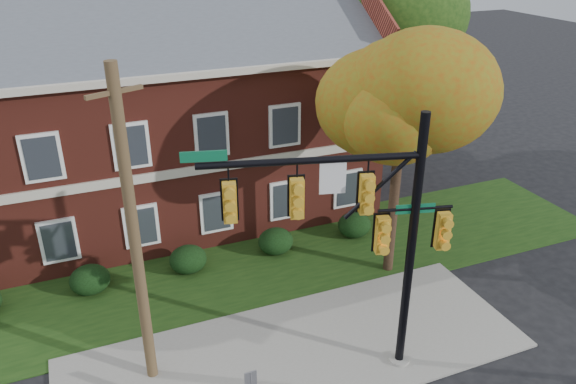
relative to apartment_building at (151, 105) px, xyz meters
name	(u,v)px	position (x,y,z in m)	size (l,w,h in m)	color
ground	(311,376)	(2.00, -11.95, -4.99)	(120.00, 120.00, 0.00)	black
sidewalk	(297,353)	(2.00, -10.95, -4.95)	(14.00, 5.00, 0.08)	gray
grass_strip	(246,269)	(2.00, -5.95, -4.97)	(30.00, 6.00, 0.04)	#193811
apartment_building	(151,105)	(0.00, 0.00, 0.00)	(18.80, 8.80, 9.74)	maroon
hedge_left	(90,280)	(-3.50, -5.25, -4.46)	(1.40, 1.26, 1.05)	black
hedge_center	(188,259)	(0.00, -5.25, -4.46)	(1.40, 1.26, 1.05)	black
hedge_right	(276,241)	(3.50, -5.25, -4.46)	(1.40, 1.26, 1.05)	black
hedge_far_right	(354,225)	(7.00, -5.25, -4.46)	(1.40, 1.26, 1.05)	black
tree_near_right	(411,98)	(7.22, -8.09, 1.68)	(4.50, 4.25, 8.58)	black
tree_right_rear	(381,10)	(11.31, 0.86, 3.13)	(6.30, 5.95, 10.62)	black
traffic_signal	(362,224)	(3.30, -12.08, -0.18)	(6.77, 1.93, 7.75)	gray
utility_pole	(134,237)	(-2.22, -10.20, -0.38)	(1.35, 0.62, 9.09)	brown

